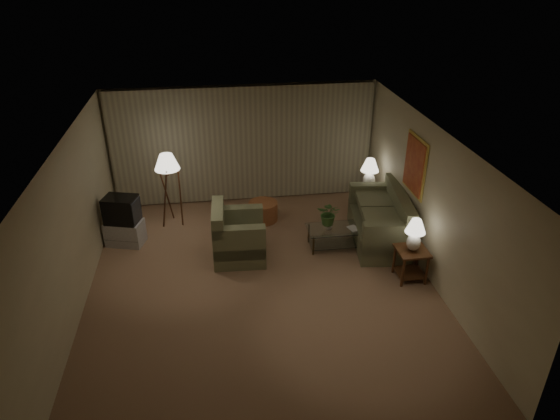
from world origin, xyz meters
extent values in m
plane|color=#87644A|center=(0.00, 0.00, 0.00)|extent=(7.00, 7.00, 0.00)
cube|color=beige|center=(0.00, 3.50, 1.35)|extent=(6.00, 0.04, 2.70)
cube|color=beige|center=(-3.00, 0.00, 1.35)|extent=(0.04, 7.00, 2.70)
cube|color=beige|center=(3.00, 0.00, 1.35)|extent=(0.04, 7.00, 2.70)
cube|color=white|center=(0.00, 0.00, 2.70)|extent=(6.00, 7.00, 0.04)
cube|color=tan|center=(0.00, 3.42, 1.35)|extent=(5.85, 0.12, 2.65)
cube|color=gold|center=(2.98, 0.80, 1.75)|extent=(0.03, 0.90, 1.10)
cube|color=maroon|center=(2.95, 0.80, 1.75)|extent=(0.02, 0.80, 1.00)
cube|color=#707451|center=(2.50, 1.09, 0.23)|extent=(2.19, 1.47, 0.45)
cube|color=#707451|center=(-0.32, 0.91, 0.23)|extent=(1.11, 1.06, 0.45)
cube|color=#381E0F|center=(2.65, -0.26, 0.58)|extent=(0.54, 0.54, 0.04)
cube|color=#381E0F|center=(2.65, -0.26, 0.12)|extent=(0.46, 0.46, 0.02)
cylinder|color=#381E0F|center=(2.43, -0.48, 0.28)|extent=(0.05, 0.05, 0.56)
cylinder|color=#381E0F|center=(2.43, -0.04, 0.28)|extent=(0.05, 0.05, 0.56)
cylinder|color=#381E0F|center=(2.87, -0.48, 0.28)|extent=(0.05, 0.05, 0.56)
cylinder|color=#381E0F|center=(2.87, -0.04, 0.28)|extent=(0.05, 0.05, 0.56)
cube|color=#381E0F|center=(2.65, 2.34, 0.58)|extent=(0.51, 0.43, 0.04)
cube|color=#381E0F|center=(2.65, 2.34, 0.12)|extent=(0.43, 0.36, 0.02)
cylinder|color=#381E0F|center=(2.44, 2.18, 0.28)|extent=(0.05, 0.05, 0.56)
cylinder|color=#381E0F|center=(2.44, 2.50, 0.28)|extent=(0.05, 0.05, 0.56)
cylinder|color=#381E0F|center=(2.86, 2.18, 0.28)|extent=(0.05, 0.05, 0.56)
cylinder|color=#381E0F|center=(2.86, 2.50, 0.28)|extent=(0.05, 0.05, 0.56)
ellipsoid|color=white|center=(2.65, -0.26, 0.76)|extent=(0.25, 0.25, 0.31)
cylinder|color=white|center=(2.65, -0.26, 0.95)|extent=(0.03, 0.03, 0.07)
cone|color=beige|center=(2.65, -0.26, 1.09)|extent=(0.35, 0.35, 0.25)
ellipsoid|color=white|center=(2.65, 2.34, 0.77)|extent=(0.28, 0.28, 0.35)
cylinder|color=white|center=(2.65, 2.34, 0.99)|extent=(0.03, 0.03, 0.08)
cone|color=beige|center=(2.65, 2.34, 1.14)|extent=(0.40, 0.40, 0.28)
cube|color=silver|center=(1.59, 0.99, 0.41)|extent=(1.12, 0.61, 0.02)
cube|color=silver|center=(1.59, 0.99, 0.10)|extent=(1.04, 0.53, 0.01)
cylinder|color=#43351B|center=(1.10, 0.76, 0.20)|extent=(0.04, 0.04, 0.40)
cylinder|color=#43351B|center=(1.10, 1.23, 0.20)|extent=(0.04, 0.04, 0.40)
cylinder|color=#43351B|center=(2.08, 0.76, 0.20)|extent=(0.04, 0.04, 0.40)
cylinder|color=#43351B|center=(2.08, 1.23, 0.20)|extent=(0.04, 0.04, 0.40)
cube|color=#B6B6B8|center=(-2.55, 1.72, 0.25)|extent=(0.95, 0.82, 0.50)
cube|color=black|center=(-2.55, 1.72, 0.77)|extent=(0.86, 0.77, 0.53)
cylinder|color=#381E0F|center=(-1.65, 2.42, 1.25)|extent=(0.04, 0.04, 0.23)
cone|color=beige|center=(-1.65, 2.42, 1.44)|extent=(0.52, 0.52, 0.32)
cylinder|color=#B2613C|center=(0.30, 2.30, 0.21)|extent=(0.71, 0.71, 0.42)
imported|color=silver|center=(1.44, 0.99, 0.50)|extent=(0.15, 0.15, 0.16)
imported|color=#406D30|center=(1.44, 0.99, 0.82)|extent=(0.55, 0.52, 0.49)
imported|color=olive|center=(1.84, 0.89, 0.42)|extent=(0.24, 0.28, 0.02)
camera|label=1|loc=(-0.72, -7.26, 5.29)|focal=32.00mm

